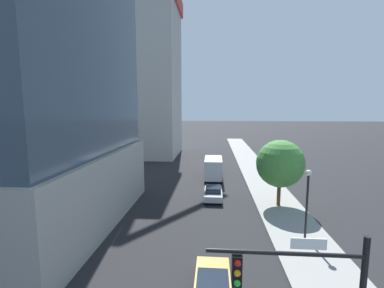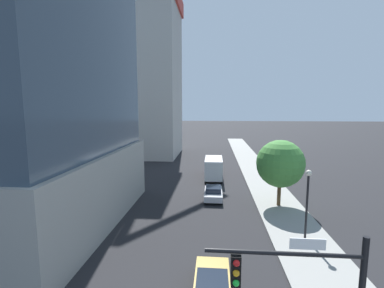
% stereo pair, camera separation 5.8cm
% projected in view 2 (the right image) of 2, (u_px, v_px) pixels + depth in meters
% --- Properties ---
extents(sidewalk, '(4.57, 120.00, 0.15)m').
position_uv_depth(sidewalk, '(282.00, 210.00, 25.84)').
color(sidewalk, gray).
rests_on(sidewalk, ground).
extents(construction_building, '(19.74, 15.29, 42.85)m').
position_uv_depth(construction_building, '(145.00, 69.00, 54.68)').
color(construction_building, '#B2AFA8').
rests_on(construction_building, ground).
extents(street_lamp, '(0.44, 0.44, 5.19)m').
position_uv_depth(street_lamp, '(308.00, 193.00, 19.74)').
color(street_lamp, black).
rests_on(street_lamp, sidewalk).
extents(street_tree, '(4.66, 4.66, 6.56)m').
position_uv_depth(street_tree, '(280.00, 164.00, 26.40)').
color(street_tree, brown).
rests_on(street_tree, sidewalk).
extents(car_gold, '(1.89, 4.32, 1.42)m').
position_uv_depth(car_gold, '(212.00, 285.00, 13.95)').
color(car_gold, '#AD8938').
rests_on(car_gold, ground).
extents(car_silver, '(1.90, 4.10, 1.44)m').
position_uv_depth(car_silver, '(213.00, 193.00, 29.03)').
color(car_silver, '#B7B7BC').
rests_on(car_silver, ground).
extents(box_truck, '(2.31, 7.29, 3.08)m').
position_uv_depth(box_truck, '(214.00, 167.00, 37.24)').
color(box_truck, '#B21E1E').
rests_on(box_truck, ground).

